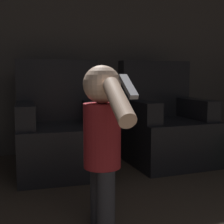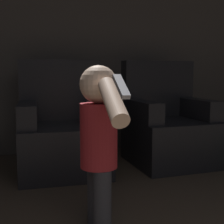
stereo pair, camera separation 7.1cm
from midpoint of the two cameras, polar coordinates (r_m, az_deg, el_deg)
wall_back at (r=3.70m, az=-7.53°, el=13.07°), size 8.40×0.05×2.60m
armchair_left at (r=2.95m, az=-10.00°, el=-3.81°), size 0.81×0.81×1.04m
armchair_right at (r=3.26m, az=9.09°, el=-2.79°), size 0.83×0.83×1.04m
person_toddler at (r=1.73m, az=-2.90°, el=-4.39°), size 0.21×0.64×0.95m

